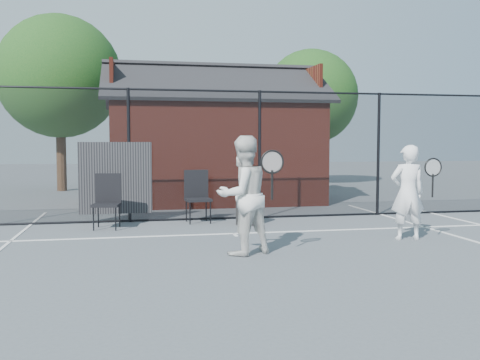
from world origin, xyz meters
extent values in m
plane|color=#4F565B|center=(0.00, 0.00, 0.00)|extent=(80.00, 80.00, 0.00)
cube|color=silver|center=(0.00, 3.00, 0.01)|extent=(11.00, 0.06, 0.01)
cube|color=silver|center=(0.00, 2.85, 0.01)|extent=(0.06, 0.30, 0.01)
cylinder|color=black|center=(-2.00, 5.00, 1.50)|extent=(0.07, 0.07, 3.00)
cylinder|color=black|center=(1.00, 5.00, 1.50)|extent=(0.07, 0.07, 3.00)
cylinder|color=black|center=(4.00, 5.00, 1.50)|extent=(0.07, 0.07, 3.00)
cylinder|color=black|center=(0.00, 5.00, 2.97)|extent=(22.00, 0.04, 0.04)
cylinder|color=black|center=(0.00, 5.00, 0.03)|extent=(22.00, 0.04, 0.04)
cube|color=black|center=(0.00, 5.00, 1.50)|extent=(22.00, 3.00, 0.01)
cube|color=black|center=(-2.30, 4.98, 1.00)|extent=(1.60, 0.04, 1.60)
cube|color=maroon|center=(0.50, 9.00, 1.50)|extent=(6.00, 4.00, 3.00)
cube|color=black|center=(0.50, 8.00, 3.53)|extent=(6.50, 2.36, 1.32)
cube|color=black|center=(0.50, 10.00, 3.53)|extent=(6.50, 2.36, 1.32)
cube|color=maroon|center=(-2.45, 9.00, 3.53)|extent=(0.10, 2.80, 1.06)
cube|color=maroon|center=(3.45, 9.00, 3.53)|extent=(0.10, 2.80, 1.06)
cylinder|color=#382916|center=(-4.50, 13.50, 1.26)|extent=(0.36, 0.36, 2.52)
sphere|color=#124015|center=(-4.50, 13.50, 4.20)|extent=(4.48, 4.48, 4.48)
cylinder|color=#382916|center=(5.50, 14.50, 1.12)|extent=(0.36, 0.36, 2.23)
sphere|color=#124015|center=(5.50, 14.50, 3.72)|extent=(3.97, 3.97, 3.97)
imported|color=white|center=(3.02, 1.76, 0.87)|extent=(0.68, 0.49, 1.74)
torus|color=black|center=(3.31, 1.41, 1.35)|extent=(0.34, 0.03, 0.34)
cylinder|color=black|center=(3.31, 1.41, 1.02)|extent=(0.03, 0.03, 0.42)
imported|color=silver|center=(-0.21, 1.09, 0.95)|extent=(1.13, 1.02, 1.90)
torus|color=black|center=(0.17, 0.71, 1.49)|extent=(0.37, 0.03, 0.37)
cylinder|color=black|center=(0.17, 0.71, 1.14)|extent=(0.04, 0.04, 0.45)
cube|color=black|center=(-2.46, 4.10, 0.56)|extent=(0.61, 0.63, 1.11)
cube|color=black|center=(-0.50, 4.60, 0.57)|extent=(0.59, 0.61, 1.14)
cylinder|color=black|center=(0.52, 4.10, 0.37)|extent=(0.59, 0.59, 0.74)
camera|label=1|loc=(-1.93, -7.19, 1.78)|focal=40.00mm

